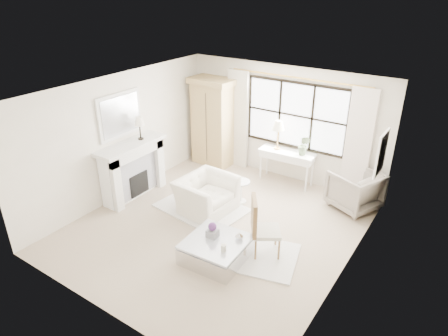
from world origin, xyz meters
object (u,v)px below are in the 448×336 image
at_px(club_armchair, 206,195).
at_px(coffee_table, 216,250).
at_px(console_table, 286,167).
at_px(armoire, 213,121).

height_order(club_armchair, coffee_table, club_armchair).
bearing_deg(club_armchair, coffee_table, -133.34).
bearing_deg(club_armchair, console_table, -16.84).
relative_size(console_table, coffee_table, 1.26).
distance_m(console_table, coffee_table, 3.31).
xyz_separation_m(club_armchair, coffee_table, (1.09, -1.20, -0.19)).
bearing_deg(console_table, coffee_table, -88.66).
distance_m(armoire, coffee_table, 4.14).
xyz_separation_m(armoire, coffee_table, (2.36, -3.26, -0.96)).
xyz_separation_m(console_table, club_armchair, (-0.81, -2.08, -0.03)).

